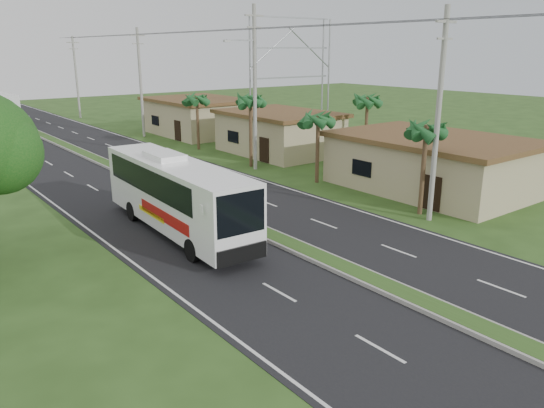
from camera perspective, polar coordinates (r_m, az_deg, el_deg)
ground at (r=22.61m, az=7.77°, el=-7.05°), size 180.00×180.00×0.00m
road_asphalt at (r=38.55m, az=-13.85°, el=2.51°), size 14.00×160.00×0.02m
median_strip at (r=38.53m, az=-13.86°, el=2.65°), size 1.20×160.00×0.18m
lane_edge_left at (r=36.47m, az=-23.45°, el=0.82°), size 0.12×160.00×0.01m
lane_edge_right at (r=41.62m, az=-5.42°, el=3.91°), size 0.12×160.00×0.01m
shop_near at (r=36.15m, az=16.80°, el=4.26°), size 8.60×12.60×3.52m
shop_mid at (r=47.05m, az=0.76°, el=7.73°), size 7.60×10.60×3.67m
shop_far at (r=58.54m, az=-7.92°, el=9.35°), size 8.60×11.60×3.82m
palm_verge_a at (r=29.92m, az=16.27°, el=7.68°), size 2.40×2.40×5.45m
palm_verge_b at (r=36.22m, az=4.99°, el=9.06°), size 2.40×2.40×5.05m
palm_verge_c at (r=41.17m, az=-2.34°, el=11.05°), size 2.40×2.40×5.85m
palm_verge_d at (r=49.04m, az=-8.09°, el=11.09°), size 2.40×2.40×5.25m
palm_behind_shop at (r=43.98m, az=10.23°, el=10.90°), size 2.40×2.40×5.65m
utility_pole_a at (r=28.82m, az=17.44°, el=9.15°), size 1.60×0.28×11.00m
utility_pole_b at (r=40.07m, az=-1.90°, el=12.54°), size 3.20×0.28×12.00m
utility_pole_c at (r=57.50m, az=-13.96°, el=12.66°), size 1.60×0.28×11.00m
utility_pole_d at (r=76.18m, az=-20.31°, el=12.75°), size 1.60×0.28×10.50m
billboard_lattice at (r=57.81m, az=2.09°, el=14.27°), size 10.18×1.18×12.07m
coach_bus_main at (r=26.64m, az=-10.30°, el=1.35°), size 3.04×12.17×3.90m
motorcyclist at (r=31.37m, az=-10.29°, el=1.05°), size 1.69×1.02×2.16m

